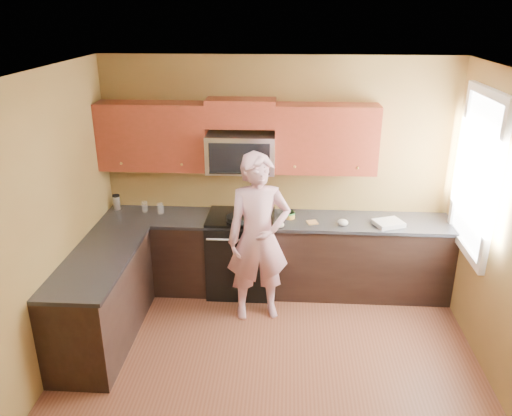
# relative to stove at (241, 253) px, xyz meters

# --- Properties ---
(floor) EXTENTS (4.00, 4.00, 0.00)m
(floor) POSITION_rel_stove_xyz_m (0.40, -1.68, -0.47)
(floor) COLOR brown
(floor) RESTS_ON ground
(ceiling) EXTENTS (4.00, 4.00, 0.00)m
(ceiling) POSITION_rel_stove_xyz_m (0.40, -1.68, 2.23)
(ceiling) COLOR white
(ceiling) RESTS_ON ground
(wall_back) EXTENTS (4.00, 0.00, 4.00)m
(wall_back) POSITION_rel_stove_xyz_m (0.40, 0.32, 0.88)
(wall_back) COLOR brown
(wall_back) RESTS_ON ground
(wall_left) EXTENTS (0.00, 4.00, 4.00)m
(wall_left) POSITION_rel_stove_xyz_m (-1.60, -1.68, 0.88)
(wall_left) COLOR brown
(wall_left) RESTS_ON ground
(cabinet_back_run) EXTENTS (4.00, 0.60, 0.88)m
(cabinet_back_run) POSITION_rel_stove_xyz_m (0.40, 0.02, -0.03)
(cabinet_back_run) COLOR black
(cabinet_back_run) RESTS_ON floor
(cabinet_left_run) EXTENTS (0.60, 1.60, 0.88)m
(cabinet_left_run) POSITION_rel_stove_xyz_m (-1.30, -1.08, -0.03)
(cabinet_left_run) COLOR black
(cabinet_left_run) RESTS_ON floor
(countertop_back) EXTENTS (4.00, 0.62, 0.04)m
(countertop_back) POSITION_rel_stove_xyz_m (0.40, 0.01, 0.43)
(countertop_back) COLOR black
(countertop_back) RESTS_ON cabinet_back_run
(countertop_left) EXTENTS (0.62, 1.60, 0.04)m
(countertop_left) POSITION_rel_stove_xyz_m (-1.29, -1.08, 0.43)
(countertop_left) COLOR black
(countertop_left) RESTS_ON cabinet_left_run
(stove) EXTENTS (0.76, 0.65, 0.95)m
(stove) POSITION_rel_stove_xyz_m (0.00, 0.00, 0.00)
(stove) COLOR black
(stove) RESTS_ON floor
(microwave) EXTENTS (0.76, 0.40, 0.42)m
(microwave) POSITION_rel_stove_xyz_m (0.00, 0.12, 0.97)
(microwave) COLOR silver
(microwave) RESTS_ON wall_back
(upper_cab_left) EXTENTS (1.22, 0.33, 0.75)m
(upper_cab_left) POSITION_rel_stove_xyz_m (-0.99, 0.16, 0.97)
(upper_cab_left) COLOR maroon
(upper_cab_left) RESTS_ON wall_back
(upper_cab_right) EXTENTS (1.12, 0.33, 0.75)m
(upper_cab_right) POSITION_rel_stove_xyz_m (0.94, 0.16, 0.97)
(upper_cab_right) COLOR maroon
(upper_cab_right) RESTS_ON wall_back
(upper_cab_over_mw) EXTENTS (0.76, 0.33, 0.30)m
(upper_cab_over_mw) POSITION_rel_stove_xyz_m (0.00, 0.16, 1.62)
(upper_cab_over_mw) COLOR maroon
(upper_cab_over_mw) RESTS_ON wall_back
(window) EXTENTS (0.06, 1.06, 1.66)m
(window) POSITION_rel_stove_xyz_m (2.38, -0.48, 1.17)
(window) COLOR white
(window) RESTS_ON wall_right
(woman) EXTENTS (0.75, 0.58, 1.84)m
(woman) POSITION_rel_stove_xyz_m (0.24, -0.53, 0.44)
(woman) COLOR #CE6787
(woman) RESTS_ON floor
(frying_pan) EXTENTS (0.28, 0.45, 0.06)m
(frying_pan) POSITION_rel_stove_xyz_m (-0.03, -0.14, 0.47)
(frying_pan) COLOR black
(frying_pan) RESTS_ON stove
(butter_tub) EXTENTS (0.15, 0.15, 0.09)m
(butter_tub) POSITION_rel_stove_xyz_m (0.56, 0.04, 0.45)
(butter_tub) COLOR gold
(butter_tub) RESTS_ON countertop_back
(toast_slice) EXTENTS (0.14, 0.14, 0.01)m
(toast_slice) POSITION_rel_stove_xyz_m (0.81, -0.09, 0.45)
(toast_slice) COLOR #B27F47
(toast_slice) RESTS_ON countertop_back
(napkin_a) EXTENTS (0.14, 0.14, 0.06)m
(napkin_a) POSITION_rel_stove_xyz_m (0.45, -0.23, 0.48)
(napkin_a) COLOR silver
(napkin_a) RESTS_ON countertop_back
(napkin_b) EXTENTS (0.15, 0.16, 0.07)m
(napkin_b) POSITION_rel_stove_xyz_m (1.15, -0.13, 0.48)
(napkin_b) COLOR silver
(napkin_b) RESTS_ON countertop_back
(dish_towel) EXTENTS (0.37, 0.33, 0.05)m
(dish_towel) POSITION_rel_stove_xyz_m (1.65, -0.10, 0.47)
(dish_towel) COLOR silver
(dish_towel) RESTS_ON countertop_back
(travel_mug) EXTENTS (0.11, 0.11, 0.18)m
(travel_mug) POSITION_rel_stove_xyz_m (-1.50, 0.18, 0.45)
(travel_mug) COLOR silver
(travel_mug) RESTS_ON countertop_back
(glass_a) EXTENTS (0.08, 0.08, 0.12)m
(glass_a) POSITION_rel_stove_xyz_m (-1.15, 0.13, 0.51)
(glass_a) COLOR silver
(glass_a) RESTS_ON countertop_back
(glass_c) EXTENTS (0.08, 0.08, 0.12)m
(glass_c) POSITION_rel_stove_xyz_m (-0.95, 0.09, 0.51)
(glass_c) COLOR silver
(glass_c) RESTS_ON countertop_back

